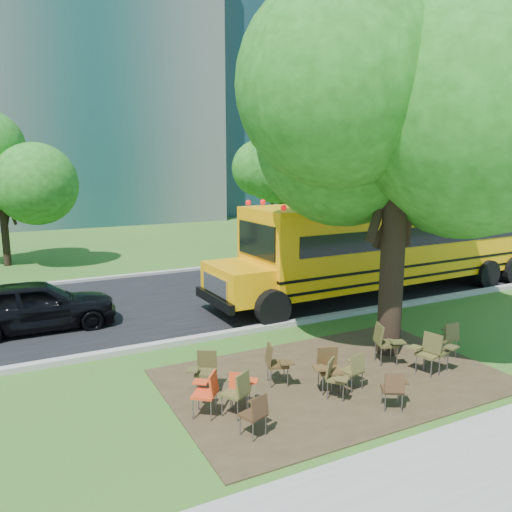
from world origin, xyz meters
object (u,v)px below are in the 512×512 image
chair_9 (205,367)px  chair_8 (207,389)px  school_bus (398,240)px  chair_13 (448,335)px  chair_1 (241,385)px  black_car (35,305)px  chair_4 (394,387)px  chair_3 (328,365)px  chair_6 (429,349)px  chair_7 (436,348)px  chair_11 (354,368)px  chair_5 (335,375)px  chair_2 (238,389)px  chair_10 (275,361)px  main_tree (401,90)px  chair_0 (256,411)px  chair_12 (385,340)px

chair_9 → chair_8: bearing=101.4°
school_bus → chair_13: school_bus is taller
chair_1 → black_car: black_car is taller
chair_1 → chair_4: 2.84m
chair_3 → chair_6: bearing=-166.7°
chair_3 → chair_6: size_ratio=1.00×
chair_7 → chair_11: bearing=-108.8°
chair_3 → chair_9: bearing=-6.1°
chair_8 → chair_9: (0.32, 0.94, -0.00)m
chair_5 → chair_2: bearing=-45.4°
school_bus → chair_3: school_bus is taller
chair_10 → main_tree: bearing=114.0°
chair_4 → chair_7: chair_7 is taller
chair_0 → chair_1: chair_0 is taller
chair_2 → chair_5: size_ratio=1.10×
main_tree → black_car: main_tree is taller
school_bus → chair_6: bearing=-128.8°
main_tree → chair_3: bearing=-157.5°
chair_5 → chair_11: (0.56, 0.12, 0.00)m
chair_3 → chair_9: size_ratio=1.07×
chair_5 → chair_11: 0.57m
chair_2 → chair_4: bearing=-54.5°
main_tree → school_bus: bearing=46.0°
chair_5 → chair_11: size_ratio=1.00×
chair_6 → chair_8: 5.00m
chair_6 → chair_4: bearing=102.1°
chair_12 → chair_10: bearing=-72.7°
chair_2 → chair_10: (1.22, 0.80, 0.01)m
school_bus → chair_7: bearing=-127.5°
chair_6 → black_car: black_car is taller
chair_2 → chair_13: (5.59, 0.29, 0.02)m
chair_4 → chair_8: (-3.15, 1.37, 0.05)m
chair_10 → chair_13: size_ratio=1.00×
school_bus → chair_10: 9.19m
chair_4 → chair_10: chair_10 is taller
chair_7 → chair_12: size_ratio=0.97×
chair_4 → chair_7: bearing=53.5°
chair_1 → chair_12: size_ratio=0.81×
chair_10 → chair_12: 2.76m
chair_6 → chair_1: bearing=69.6°
chair_11 → chair_7: bearing=-12.6°
chair_3 → chair_10: 1.07m
school_bus → chair_3: 8.93m
chair_2 → chair_8: 0.55m
school_bus → chair_12: (-4.94, -5.02, -1.25)m
chair_6 → chair_11: size_ratio=1.14×
school_bus → chair_7: school_bus is taller
chair_8 → chair_6: bearing=-56.7°
chair_3 → chair_10: chair_3 is taller
chair_5 → chair_13: bearing=149.0°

